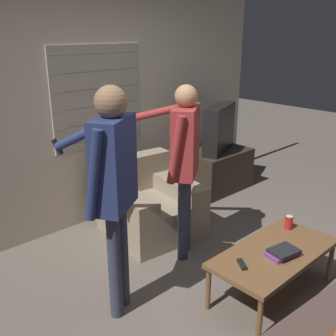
{
  "coord_description": "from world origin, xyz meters",
  "views": [
    {
      "loc": [
        -2.24,
        -1.62,
        2.09
      ],
      "look_at": [
        -0.15,
        0.62,
        1.0
      ],
      "focal_mm": 42.0,
      "sensor_mm": 36.0,
      "label": 1
    }
  ],
  "objects_px": {
    "soda_can": "(289,222)",
    "floor_fan": "(191,197)",
    "spare_remote": "(242,264)",
    "person_left_standing": "(113,177)",
    "armchair_beige": "(149,205)",
    "coffee_table": "(275,255)",
    "tv": "(219,128)",
    "book_stack": "(283,253)",
    "person_right_standing": "(184,152)"
  },
  "relations": [
    {
      "from": "person_right_standing",
      "to": "soda_can",
      "type": "height_order",
      "value": "person_right_standing"
    },
    {
      "from": "soda_can",
      "to": "spare_remote",
      "type": "bearing_deg",
      "value": -174.74
    },
    {
      "from": "soda_can",
      "to": "floor_fan",
      "type": "height_order",
      "value": "soda_can"
    },
    {
      "from": "person_right_standing",
      "to": "spare_remote",
      "type": "xyz_separation_m",
      "value": [
        -0.27,
        -0.89,
        -0.63
      ]
    },
    {
      "from": "coffee_table",
      "to": "spare_remote",
      "type": "distance_m",
      "value": 0.37
    },
    {
      "from": "book_stack",
      "to": "floor_fan",
      "type": "bearing_deg",
      "value": 66.42
    },
    {
      "from": "tv",
      "to": "floor_fan",
      "type": "distance_m",
      "value": 1.02
    },
    {
      "from": "soda_can",
      "to": "tv",
      "type": "bearing_deg",
      "value": 58.75
    },
    {
      "from": "armchair_beige",
      "to": "soda_can",
      "type": "distance_m",
      "value": 1.49
    },
    {
      "from": "tv",
      "to": "coffee_table",
      "type": "bearing_deg",
      "value": 29.29
    },
    {
      "from": "book_stack",
      "to": "floor_fan",
      "type": "height_order",
      "value": "book_stack"
    },
    {
      "from": "soda_can",
      "to": "book_stack",
      "type": "bearing_deg",
      "value": -154.31
    },
    {
      "from": "spare_remote",
      "to": "person_right_standing",
      "type": "bearing_deg",
      "value": 107.44
    },
    {
      "from": "armchair_beige",
      "to": "person_right_standing",
      "type": "distance_m",
      "value": 0.96
    },
    {
      "from": "armchair_beige",
      "to": "person_left_standing",
      "type": "relative_size",
      "value": 0.57
    },
    {
      "from": "coffee_table",
      "to": "spare_remote",
      "type": "bearing_deg",
      "value": 171.37
    },
    {
      "from": "book_stack",
      "to": "soda_can",
      "type": "bearing_deg",
      "value": 25.69
    },
    {
      "from": "coffee_table",
      "to": "spare_remote",
      "type": "height_order",
      "value": "spare_remote"
    },
    {
      "from": "armchair_beige",
      "to": "book_stack",
      "type": "distance_m",
      "value": 1.63
    },
    {
      "from": "person_right_standing",
      "to": "floor_fan",
      "type": "relative_size",
      "value": 4.85
    },
    {
      "from": "armchair_beige",
      "to": "tv",
      "type": "bearing_deg",
      "value": -162.87
    },
    {
      "from": "spare_remote",
      "to": "person_left_standing",
      "type": "bearing_deg",
      "value": 169.39
    },
    {
      "from": "tv",
      "to": "soda_can",
      "type": "xyz_separation_m",
      "value": [
        -1.02,
        -1.68,
        -0.38
      ]
    },
    {
      "from": "coffee_table",
      "to": "soda_can",
      "type": "bearing_deg",
      "value": 17.29
    },
    {
      "from": "book_stack",
      "to": "tv",
      "type": "bearing_deg",
      "value": 52.48
    },
    {
      "from": "person_left_standing",
      "to": "soda_can",
      "type": "distance_m",
      "value": 1.69
    },
    {
      "from": "floor_fan",
      "to": "person_right_standing",
      "type": "bearing_deg",
      "value": -140.63
    },
    {
      "from": "tv",
      "to": "floor_fan",
      "type": "xyz_separation_m",
      "value": [
        -0.71,
        -0.19,
        -0.7
      ]
    },
    {
      "from": "tv",
      "to": "soda_can",
      "type": "height_order",
      "value": "tv"
    },
    {
      "from": "person_left_standing",
      "to": "book_stack",
      "type": "relative_size",
      "value": 6.54
    },
    {
      "from": "person_right_standing",
      "to": "spare_remote",
      "type": "bearing_deg",
      "value": -142.9
    },
    {
      "from": "tv",
      "to": "person_right_standing",
      "type": "bearing_deg",
      "value": 7.03
    },
    {
      "from": "armchair_beige",
      "to": "floor_fan",
      "type": "height_order",
      "value": "armchair_beige"
    },
    {
      "from": "armchair_beige",
      "to": "person_left_standing",
      "type": "height_order",
      "value": "person_left_standing"
    },
    {
      "from": "coffee_table",
      "to": "person_left_standing",
      "type": "height_order",
      "value": "person_left_standing"
    },
    {
      "from": "armchair_beige",
      "to": "spare_remote",
      "type": "relative_size",
      "value": 7.72
    },
    {
      "from": "soda_can",
      "to": "floor_fan",
      "type": "xyz_separation_m",
      "value": [
        0.31,
        1.49,
        -0.32
      ]
    },
    {
      "from": "person_right_standing",
      "to": "soda_can",
      "type": "distance_m",
      "value": 1.12
    },
    {
      "from": "armchair_beige",
      "to": "floor_fan",
      "type": "distance_m",
      "value": 0.76
    },
    {
      "from": "person_left_standing",
      "to": "coffee_table",
      "type": "bearing_deg",
      "value": -67.1
    },
    {
      "from": "person_left_standing",
      "to": "spare_remote",
      "type": "relative_size",
      "value": 13.44
    },
    {
      "from": "person_left_standing",
      "to": "spare_remote",
      "type": "distance_m",
      "value": 1.17
    },
    {
      "from": "armchair_beige",
      "to": "spare_remote",
      "type": "bearing_deg",
      "value": 83.97
    },
    {
      "from": "armchair_beige",
      "to": "tv",
      "type": "distance_m",
      "value": 1.58
    },
    {
      "from": "armchair_beige",
      "to": "spare_remote",
      "type": "distance_m",
      "value": 1.53
    },
    {
      "from": "soda_can",
      "to": "spare_remote",
      "type": "xyz_separation_m",
      "value": [
        -0.77,
        -0.07,
        -0.05
      ]
    },
    {
      "from": "person_left_standing",
      "to": "spare_remote",
      "type": "bearing_deg",
      "value": -77.02
    },
    {
      "from": "tv",
      "to": "person_left_standing",
      "type": "height_order",
      "value": "person_left_standing"
    },
    {
      "from": "armchair_beige",
      "to": "person_right_standing",
      "type": "height_order",
      "value": "person_right_standing"
    },
    {
      "from": "armchair_beige",
      "to": "book_stack",
      "type": "bearing_deg",
      "value": 96.92
    }
  ]
}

